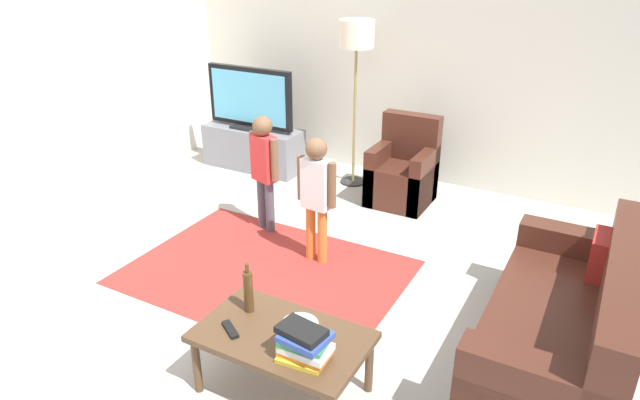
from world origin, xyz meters
TOP-DOWN VIEW (x-y plane):
  - ground at (0.00, 0.00)m, footprint 7.80×7.80m
  - wall_back at (0.00, 3.00)m, footprint 6.00×0.12m
  - area_rug at (-0.38, 0.37)m, footprint 2.20×1.60m
  - tv_stand at (-1.85, 2.30)m, footprint 1.20×0.44m
  - tv at (-1.85, 2.28)m, footprint 1.10×0.28m
  - couch at (1.92, 0.34)m, footprint 0.80×1.80m
  - armchair at (0.07, 2.26)m, footprint 0.60×0.60m
  - floor_lamp at (-0.59, 2.45)m, footprint 0.36×0.36m
  - child_near_tv at (-0.82, 1.03)m, footprint 0.36×0.20m
  - child_center at (-0.12, 0.75)m, footprint 0.37×0.18m
  - coffee_table at (0.47, -0.70)m, footprint 1.00×0.60m
  - book_stack at (0.69, -0.82)m, footprint 0.30×0.24m
  - bottle at (0.17, -0.60)m, footprint 0.06×0.06m
  - tv_remote at (0.19, -0.82)m, footprint 0.17×0.13m
  - plate at (0.52, -0.58)m, footprint 0.22×0.22m

SIDE VIEW (x-z plane):
  - ground at x=0.00m, z-range 0.00..0.00m
  - area_rug at x=-0.38m, z-range 0.00..0.01m
  - tv_stand at x=-1.85m, z-range -0.01..0.49m
  - couch at x=1.92m, z-range -0.14..0.72m
  - armchair at x=0.07m, z-range -0.15..0.75m
  - coffee_table at x=0.47m, z-range 0.16..0.58m
  - plate at x=0.52m, z-range 0.42..0.44m
  - tv_remote at x=0.19m, z-range 0.42..0.44m
  - book_stack at x=0.69m, z-range 0.42..0.62m
  - bottle at x=0.17m, z-range 0.40..0.73m
  - child_center at x=-0.12m, z-range 0.11..1.21m
  - child_near_tv at x=-0.82m, z-range 0.11..1.22m
  - tv at x=-1.85m, z-range 0.49..1.20m
  - wall_back at x=0.00m, z-range 0.00..2.70m
  - floor_lamp at x=-0.59m, z-range 0.65..2.43m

